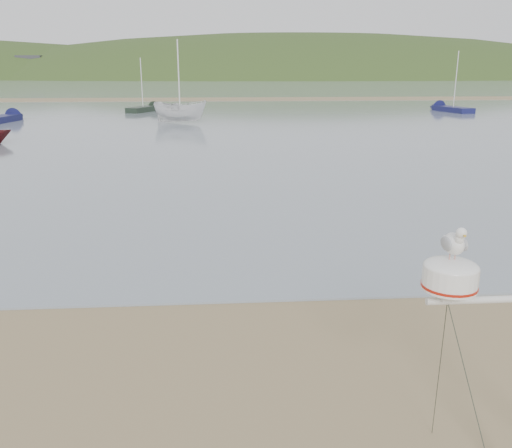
{
  "coord_description": "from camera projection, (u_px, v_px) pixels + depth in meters",
  "views": [
    {
      "loc": [
        2.08,
        -5.49,
        4.35
      ],
      "look_at": [
        2.55,
        1.0,
        2.45
      ],
      "focal_mm": 38.0,
      "sensor_mm": 36.0,
      "label": 1
    }
  ],
  "objects": [
    {
      "name": "water",
      "position": [
        207.0,
        85.0,
        132.72
      ],
      "size": [
        560.0,
        256.0,
        0.04
      ],
      "primitive_type": "cube",
      "color": "slate",
      "rests_on": "ground"
    },
    {
      "name": "sandbar",
      "position": [
        201.0,
        99.0,
        73.34
      ],
      "size": [
        560.0,
        7.0,
        0.07
      ],
      "primitive_type": "cube",
      "color": "olive",
      "rests_on": "water"
    },
    {
      "name": "hill_ridge",
      "position": [
        254.0,
        123.0,
        238.14
      ],
      "size": [
        620.0,
        180.0,
        80.0
      ],
      "color": "#273B18",
      "rests_on": "ground"
    },
    {
      "name": "far_cottages",
      "position": [
        218.0,
        67.0,
        193.1
      ],
      "size": [
        294.4,
        6.3,
        8.0
      ],
      "color": "beige",
      "rests_on": "ground"
    },
    {
      "name": "boat_white",
      "position": [
        179.0,
        93.0,
        42.44
      ],
      "size": [
        2.27,
        2.25,
        4.57
      ],
      "primitive_type": "imported",
      "rotation": [
        0.0,
        0.0,
        1.19
      ],
      "color": "silver",
      "rests_on": "water"
    },
    {
      "name": "sailboat_blue_far",
      "position": [
        443.0,
        108.0,
        54.62
      ],
      "size": [
        2.91,
        6.45,
        6.25
      ],
      "color": "#141646",
      "rests_on": "ground"
    },
    {
      "name": "sailboat_dark_mid",
      "position": [
        150.0,
        108.0,
        54.44
      ],
      "size": [
        3.64,
        5.54,
        5.53
      ],
      "color": "black",
      "rests_on": "ground"
    },
    {
      "name": "sailboat_blue_near",
      "position": [
        9.0,
        117.0,
        44.57
      ],
      "size": [
        2.55,
        6.35,
        6.18
      ],
      "color": "#141646",
      "rests_on": "ground"
    }
  ]
}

